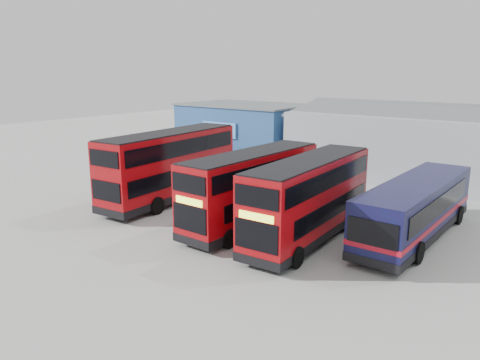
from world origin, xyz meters
TOP-DOWN VIEW (x-y plane):
  - ground_plane at (0.00, 0.00)m, footprint 120.00×120.00m
  - office_block at (-14.00, 17.99)m, footprint 12.30×8.32m
  - double_decker_left at (-7.76, 1.72)m, footprint 3.54×11.00m
  - double_decker_centre at (-0.55, 0.95)m, footprint 2.56×9.84m
  - double_decker_right at (2.98, 0.97)m, footprint 3.03×10.04m
  - single_decker_blue at (7.14, 4.47)m, footprint 2.73×11.11m
  - panel_van at (-15.58, 11.82)m, footprint 2.30×5.07m

SIDE VIEW (x-z plane):
  - ground_plane at x=0.00m, z-range 0.00..0.00m
  - panel_van at x=-15.58m, z-range 0.13..2.31m
  - single_decker_blue at x=7.14m, z-range -0.01..2.99m
  - double_decker_centre at x=-0.55m, z-range -0.01..4.14m
  - double_decker_right at x=2.98m, z-range -0.01..4.18m
  - double_decker_left at x=-7.76m, z-range -0.01..4.57m
  - office_block at x=-14.00m, z-range 0.02..5.14m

